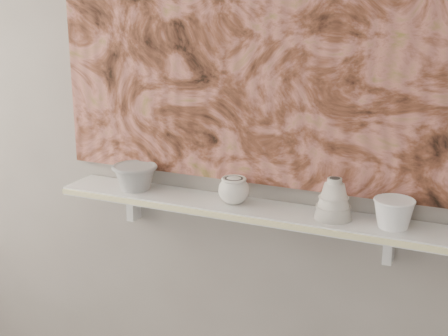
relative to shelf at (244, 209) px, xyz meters
The scene contains 11 objects.
wall_back 0.45m from the shelf, 90.00° to the left, with size 3.60×3.60×0.00m, color gray.
shelf is the anchor object (origin of this frame).
shelf_stripe 0.09m from the shelf, 90.00° to the right, with size 1.40×0.01×0.02m, color beige.
bracket_left 0.50m from the shelf, behind, with size 0.03×0.06×0.12m, color white.
bracket_right 0.50m from the shelf, ahead, with size 0.03×0.06×0.12m, color white.
painting 0.63m from the shelf, 90.00° to the left, with size 1.50×0.03×1.10m, color brown.
house_motif 0.55m from the shelf, ahead, with size 0.09×0.00×0.08m, color black.
bowl_grey 0.44m from the shelf, behind, with size 0.17×0.17×0.10m, color #9A9A97, non-canonical shape.
cup_cream 0.07m from the shelf, behind, with size 0.11×0.11×0.10m, color silver, non-canonical shape.
bell_vessel 0.32m from the shelf, ahead, with size 0.12×0.12×0.14m, color beige, non-canonical shape.
bowl_white 0.51m from the shelf, ahead, with size 0.13×0.13×0.09m, color white, non-canonical shape.
Camera 1 is at (0.76, -0.38, 1.65)m, focal length 50.00 mm.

